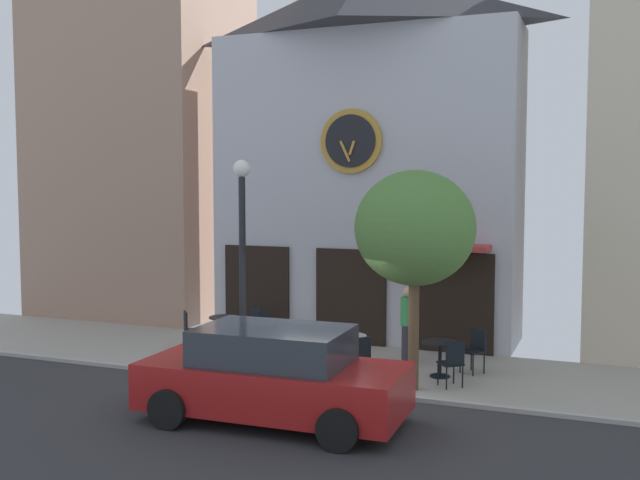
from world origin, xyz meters
name	(u,v)px	position (x,y,z in m)	size (l,w,h in m)	color
ground_plane	(301,407)	(0.00, -0.96, -0.02)	(25.25, 10.16, 0.13)	#9E998E
clock_building	(366,149)	(-0.84, 5.18, 4.73)	(7.57, 3.43, 9.20)	#B2B2BC
neighbor_building_left	(142,107)	(-8.33, 6.29, 6.19)	(5.60, 4.38, 12.37)	#9E7A66
street_lamp	(242,264)	(-2.11, 0.90, 2.21)	(0.36, 0.36, 4.36)	black
street_tree	(415,229)	(1.57, 0.72, 3.03)	(2.26, 2.03, 4.12)	brown
cafe_table_center	(224,326)	(-3.46, 2.48, 0.53)	(0.69, 0.69, 0.75)	black
cafe_table_center_right	(271,338)	(-1.85, 1.72, 0.53)	(0.71, 0.71, 0.75)	black
cafe_table_near_curb	(348,345)	(-0.03, 1.52, 0.56)	(0.78, 0.78, 0.76)	black
cafe_table_leftmost	(440,352)	(1.83, 1.82, 0.51)	(0.71, 0.71, 0.72)	black
cafe_chair_outer	(453,360)	(2.23, 1.12, 0.53)	(0.56, 0.56, 0.90)	black
cafe_chair_facing_wall	(265,330)	(-2.32, 2.39, 0.53)	(0.55, 0.55, 0.90)	black
cafe_chair_left_end	(253,323)	(-3.02, 3.13, 0.53)	(0.54, 0.54, 0.90)	black
cafe_chair_near_lamp	(360,355)	(0.45, 0.88, 0.53)	(0.57, 0.57, 0.90)	black
cafe_chair_mid_row	(240,332)	(-2.79, 2.04, 0.53)	(0.51, 0.51, 0.90)	black
cafe_chair_under_awning	(475,347)	(2.43, 2.42, 0.53)	(0.55, 0.55, 0.90)	black
cafe_chair_near_tree	(304,341)	(-1.04, 1.62, 0.53)	(0.44, 0.44, 0.90)	black
cafe_chair_curbside	(190,327)	(-4.14, 2.09, 0.53)	(0.56, 0.56, 0.90)	black
pedestrian_green	(408,324)	(0.96, 2.59, 0.86)	(0.34, 0.34, 1.67)	#2D2D38
parked_car_red	(273,376)	(-0.07, -1.93, 0.76)	(4.35, 2.11, 1.55)	maroon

